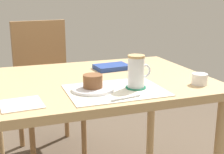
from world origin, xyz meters
name	(u,v)px	position (x,y,z in m)	size (l,w,h in m)	color
dining_table	(97,95)	(0.00, 0.00, 0.63)	(1.07, 0.80, 0.71)	tan
wooden_chair	(46,83)	(-0.15, 0.77, 0.50)	(0.47, 0.47, 0.92)	#997047
placemat	(115,90)	(0.02, -0.22, 0.71)	(0.40, 0.30, 0.00)	silver
pastry_plate	(93,89)	(-0.07, -0.19, 0.72)	(0.18, 0.18, 0.01)	white
pastry	(93,81)	(-0.07, -0.19, 0.75)	(0.08, 0.08, 0.05)	brown
coffee_coaster	(136,87)	(0.11, -0.22, 0.72)	(0.09, 0.09, 0.01)	#196B4C
coffee_mug	(137,71)	(0.11, -0.22, 0.79)	(0.11, 0.07, 0.14)	white
teaspoon	(126,98)	(0.02, -0.34, 0.72)	(0.01, 0.01, 0.13)	silver
paper_napkin	(21,104)	(-0.37, -0.26, 0.71)	(0.15, 0.15, 0.00)	silver
sugar_bowl	(200,79)	(0.41, -0.25, 0.73)	(0.07, 0.07, 0.05)	white
small_book	(112,67)	(0.14, 0.16, 0.72)	(0.18, 0.12, 0.02)	navy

